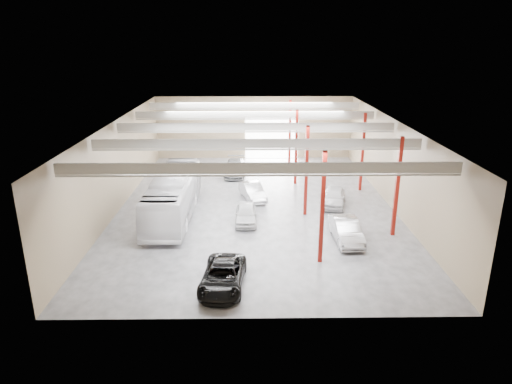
{
  "coord_description": "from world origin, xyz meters",
  "views": [
    {
      "loc": [
        -0.49,
        -35.27,
        13.04
      ],
      "look_at": [
        -0.04,
        -3.03,
        2.2
      ],
      "focal_mm": 32.0,
      "sensor_mm": 36.0,
      "label": 1
    }
  ],
  "objects_px": {
    "black_sedan": "(223,276)",
    "car_right_far": "(334,197)",
    "car_row_b": "(253,191)",
    "car_row_a": "(246,214)",
    "car_row_c": "(235,168)",
    "coach_bus": "(173,195)",
    "car_right_near": "(346,230)"
  },
  "relations": [
    {
      "from": "black_sedan",
      "to": "car_row_b",
      "type": "bearing_deg",
      "value": 87.95
    },
    {
      "from": "black_sedan",
      "to": "car_right_far",
      "type": "relative_size",
      "value": 1.15
    },
    {
      "from": "car_row_a",
      "to": "car_right_near",
      "type": "xyz_separation_m",
      "value": [
        6.82,
        -3.39,
        0.09
      ]
    },
    {
      "from": "car_row_b",
      "to": "car_right_far",
      "type": "height_order",
      "value": "car_right_far"
    },
    {
      "from": "car_row_a",
      "to": "car_row_b",
      "type": "relative_size",
      "value": 0.93
    },
    {
      "from": "car_right_near",
      "to": "car_right_far",
      "type": "relative_size",
      "value": 1.08
    },
    {
      "from": "coach_bus",
      "to": "car_row_c",
      "type": "xyz_separation_m",
      "value": [
        4.38,
        11.21,
        -0.95
      ]
    },
    {
      "from": "coach_bus",
      "to": "car_right_far",
      "type": "xyz_separation_m",
      "value": [
        12.79,
        2.21,
        -0.96
      ]
    },
    {
      "from": "black_sedan",
      "to": "car_row_b",
      "type": "xyz_separation_m",
      "value": [
        1.73,
        14.62,
        0.01
      ]
    },
    {
      "from": "car_row_c",
      "to": "car_right_near",
      "type": "bearing_deg",
      "value": -62.0
    },
    {
      "from": "black_sedan",
      "to": "car_row_b",
      "type": "relative_size",
      "value": 1.16
    },
    {
      "from": "car_row_a",
      "to": "car_right_far",
      "type": "bearing_deg",
      "value": 26.38
    },
    {
      "from": "car_row_b",
      "to": "car_right_far",
      "type": "xyz_separation_m",
      "value": [
        6.7,
        -1.62,
        0.03
      ]
    },
    {
      "from": "car_row_a",
      "to": "car_right_near",
      "type": "relative_size",
      "value": 0.86
    },
    {
      "from": "car_right_far",
      "to": "black_sedan",
      "type": "bearing_deg",
      "value": -109.13
    },
    {
      "from": "coach_bus",
      "to": "car_right_far",
      "type": "distance_m",
      "value": 13.01
    },
    {
      "from": "coach_bus",
      "to": "car_right_far",
      "type": "bearing_deg",
      "value": 10.16
    },
    {
      "from": "black_sedan",
      "to": "car_row_a",
      "type": "distance_m",
      "value": 9.5
    },
    {
      "from": "black_sedan",
      "to": "coach_bus",
      "type": "bearing_deg",
      "value": 116.7
    },
    {
      "from": "coach_bus",
      "to": "car_right_far",
      "type": "relative_size",
      "value": 2.83
    },
    {
      "from": "coach_bus",
      "to": "car_row_b",
      "type": "distance_m",
      "value": 7.26
    },
    {
      "from": "car_right_far",
      "to": "car_row_c",
      "type": "bearing_deg",
      "value": 146.88
    },
    {
      "from": "car_row_c",
      "to": "car_right_far",
      "type": "relative_size",
      "value": 1.2
    },
    {
      "from": "car_row_b",
      "to": "car_right_far",
      "type": "relative_size",
      "value": 0.99
    },
    {
      "from": "black_sedan",
      "to": "car_right_far",
      "type": "distance_m",
      "value": 15.49
    },
    {
      "from": "car_row_b",
      "to": "car_row_c",
      "type": "xyz_separation_m",
      "value": [
        -1.71,
        7.38,
        0.05
      ]
    },
    {
      "from": "car_row_a",
      "to": "car_row_b",
      "type": "height_order",
      "value": "car_row_b"
    },
    {
      "from": "car_row_a",
      "to": "car_row_c",
      "type": "height_order",
      "value": "car_row_c"
    },
    {
      "from": "coach_bus",
      "to": "car_right_near",
      "type": "bearing_deg",
      "value": -20.68
    },
    {
      "from": "black_sedan",
      "to": "car_row_c",
      "type": "distance_m",
      "value": 22.0
    },
    {
      "from": "black_sedan",
      "to": "car_right_near",
      "type": "height_order",
      "value": "car_right_near"
    },
    {
      "from": "car_row_b",
      "to": "car_row_a",
      "type": "bearing_deg",
      "value": -111.69
    }
  ]
}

